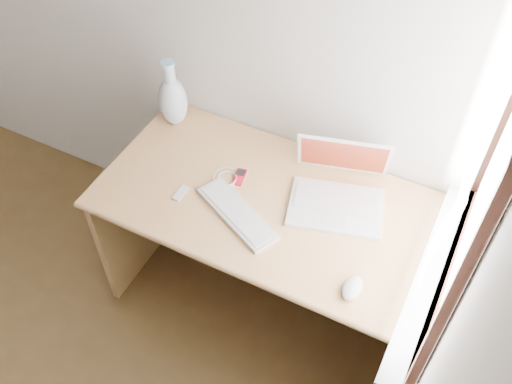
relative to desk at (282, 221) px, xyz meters
The scene contains 9 objects.
window 1.02m from the desk, 13.65° to the right, with size 0.11×0.99×1.10m.
desk is the anchor object (origin of this frame).
laptop 0.37m from the desk, 10.33° to the left, with size 0.43×0.40×0.25m.
external_keyboard 0.33m from the desk, 116.01° to the right, with size 0.41×0.28×0.02m.
mouse 0.59m from the desk, 38.34° to the right, with size 0.07×0.11×0.04m, color white.
ipod 0.30m from the desk, behind, with size 0.06×0.10×0.01m.
cable_coil 0.33m from the desk, 167.14° to the right, with size 0.11×0.11×0.01m, color silver.
remote 0.48m from the desk, 149.06° to the right, with size 0.03×0.09×0.01m, color silver.
vase 0.73m from the desk, 166.84° to the left, with size 0.13×0.13×0.33m.
Camera 1 is at (1.64, 0.01, 2.52)m, focal length 40.00 mm.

